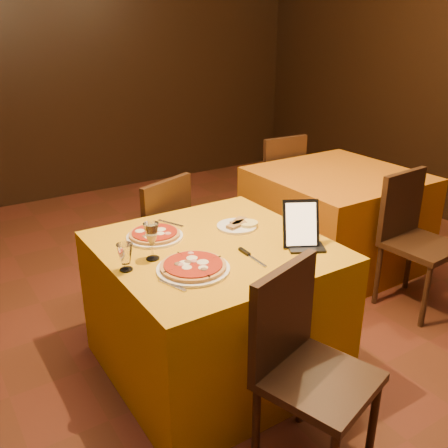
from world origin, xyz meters
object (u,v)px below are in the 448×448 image
chair_main_near (319,380)px  chair_main_far (148,241)px  main_table (214,308)px  water_glass (125,257)px  tablet (301,223)px  pizza_far (155,235)px  wine_glass (152,241)px  chair_side_far (271,183)px  chair_side_near (422,245)px  pizza_near (193,268)px  side_table (335,219)px

chair_main_near → chair_main_far: (0.00, 1.65, 0.00)m
chair_main_far → main_table: bearing=69.0°
water_glass → tablet: (0.85, -0.22, 0.06)m
pizza_far → wine_glass: (-0.12, -0.22, 0.08)m
chair_side_far → wine_glass: size_ratio=4.79×
chair_side_near → pizza_near: chair_side_near is taller
tablet → wine_glass: bearing=-172.1°
chair_side_far → pizza_near: (-1.71, -1.59, 0.31)m
main_table → wine_glass: 0.58m
side_table → chair_main_near: chair_main_near is taller
side_table → pizza_far: size_ratio=3.69×
main_table → water_glass: bearing=-177.5°
wine_glass → chair_side_far: bearing=37.4°
wine_glass → side_table: bearing=17.6°
chair_main_far → pizza_far: bearing=49.1°
chair_side_near → wine_glass: size_ratio=4.79×
chair_main_near → pizza_near: 0.73m
chair_side_far → pizza_far: 2.08m
pizza_near → water_glass: 0.31m
chair_main_far → tablet: bearing=87.6°
chair_side_far → tablet: size_ratio=3.73×
side_table → pizza_near: bearing=-155.4°
chair_main_near → chair_side_near: size_ratio=1.00×
tablet → pizza_far: bearing=168.5°
wine_glass → chair_main_near: bearing=-68.1°
water_glass → chair_side_far: bearing=35.9°
side_table → wine_glass: (-1.81, -0.57, 0.47)m
pizza_far → water_glass: (-0.27, -0.26, 0.05)m
tablet → pizza_near: bearing=-156.7°
chair_side_near → chair_side_far: same height
chair_side_near → pizza_far: (-1.69, 0.44, 0.31)m
water_glass → tablet: tablet is taller
pizza_far → chair_main_far: bearing=70.1°
side_table → tablet: tablet is taller
main_table → side_table: (1.48, 0.59, 0.00)m
chair_main_near → side_table: bearing=26.6°
pizza_near → pizza_far: same height
main_table → pizza_far: 0.51m
chair_main_far → water_glass: 1.05m
chair_side_near → pizza_near: size_ratio=2.68×
chair_main_near → chair_side_far: (1.48, 2.22, 0.00)m
chair_main_near → tablet: 0.79m
side_table → pizza_near: size_ratio=3.24×
side_table → water_glass: 2.10m
main_table → pizza_far: (-0.22, 0.24, 0.39)m
chair_main_near → pizza_near: size_ratio=2.68×
pizza_near → chair_main_far: bearing=77.5°
wine_glass → water_glass: 0.16m
chair_side_far → pizza_near: size_ratio=2.68×
side_table → pizza_far: bearing=-168.4°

